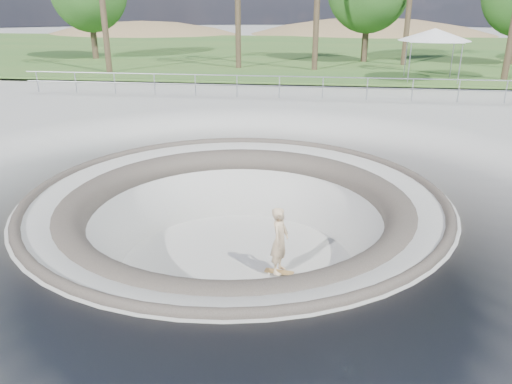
% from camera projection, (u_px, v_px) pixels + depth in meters
% --- Properties ---
extents(ground, '(180.00, 180.00, 0.00)m').
position_uv_depth(ground, '(236.00, 195.00, 12.29)').
color(ground, '#9F9F9A').
rests_on(ground, ground).
extents(skate_bowl, '(14.00, 14.00, 4.10)m').
position_uv_depth(skate_bowl, '(237.00, 260.00, 12.95)').
color(skate_bowl, '#9F9F9A').
rests_on(skate_bowl, ground).
extents(grass_strip, '(180.00, 36.00, 0.12)m').
position_uv_depth(grass_strip, '(301.00, 51.00, 43.63)').
color(grass_strip, '#315E25').
rests_on(grass_strip, ground).
extents(distant_hills, '(103.20, 45.00, 28.60)m').
position_uv_depth(distant_hills, '(336.00, 90.00, 67.19)').
color(distant_hills, olive).
rests_on(distant_hills, ground).
extents(safety_railing, '(25.00, 0.06, 1.03)m').
position_uv_depth(safety_railing, '(279.00, 87.00, 23.13)').
color(safety_railing, '#94979C').
rests_on(safety_railing, ground).
extents(skateboard, '(0.75, 0.31, 0.08)m').
position_uv_depth(skateboard, '(279.00, 272.00, 12.40)').
color(skateboard, olive).
rests_on(skateboard, ground).
extents(skater, '(0.54, 0.70, 1.70)m').
position_uv_depth(skater, '(280.00, 241.00, 12.09)').
color(skater, tan).
rests_on(skater, skateboard).
extents(canopy_white, '(5.42, 5.42, 2.74)m').
position_uv_depth(canopy_white, '(435.00, 35.00, 26.98)').
color(canopy_white, '#94979C').
rests_on(canopy_white, ground).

